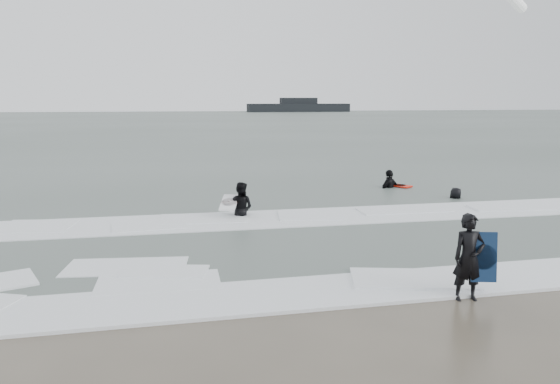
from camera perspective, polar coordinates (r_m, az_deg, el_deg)
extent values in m
plane|color=brown|center=(11.71, 5.02, -9.39)|extent=(320.00, 320.00, 0.00)
plane|color=#47544C|center=(90.73, -9.70, 7.19)|extent=(320.00, 320.00, 0.00)
imported|color=black|center=(11.32, 18.90, -10.58)|extent=(0.66, 0.47, 1.71)
imported|color=black|center=(17.83, -4.11, -2.70)|extent=(1.06, 1.00, 1.73)
imported|color=black|center=(24.00, 11.36, 0.35)|extent=(1.25, 0.97, 1.97)
imported|color=black|center=(22.02, 17.88, -0.77)|extent=(0.94, 0.85, 1.62)
cube|color=white|center=(11.16, 5.92, -10.20)|extent=(30.03, 2.32, 0.07)
cube|color=white|center=(17.32, -0.67, -2.90)|extent=(30.00, 2.60, 0.09)
cube|color=black|center=(163.05, 1.94, 8.80)|extent=(30.20, 5.39, 2.37)
cube|color=black|center=(163.03, 1.95, 9.52)|extent=(10.78, 3.24, 1.73)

